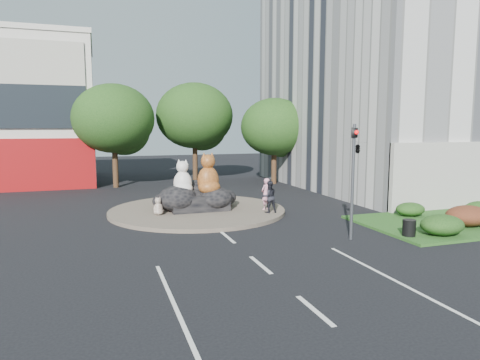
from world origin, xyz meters
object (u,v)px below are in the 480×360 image
at_px(kitten_white, 225,202).
at_px(pedestrian_pink, 266,194).
at_px(cat_white, 183,177).
at_px(cat_tabby, 208,173).
at_px(kitten_calico, 158,206).
at_px(pedestrian_dark, 269,197).
at_px(litter_bin, 409,228).

relative_size(kitten_white, pedestrian_pink, 0.48).
bearing_deg(kitten_white, pedestrian_pink, -29.94).
distance_m(cat_white, cat_tabby, 1.44).
distance_m(kitten_calico, pedestrian_dark, 6.02).
relative_size(kitten_calico, litter_bin, 1.34).
bearing_deg(cat_white, litter_bin, -21.64).
bearing_deg(kitten_calico, pedestrian_pink, -4.78).
bearing_deg(cat_white, kitten_white, 13.25).
relative_size(kitten_white, pedestrian_dark, 0.50).
height_order(pedestrian_dark, litter_bin, pedestrian_dark).
bearing_deg(cat_tabby, litter_bin, -55.99).
distance_m(pedestrian_dark, litter_bin, 7.54).
distance_m(kitten_calico, pedestrian_pink, 6.03).
bearing_deg(pedestrian_pink, kitten_white, -48.67).
distance_m(pedestrian_pink, litter_bin, 8.20).
xyz_separation_m(cat_white, cat_tabby, (1.41, -0.22, 0.18)).
bearing_deg(cat_tabby, cat_white, 164.87).
bearing_deg(pedestrian_pink, litter_bin, 90.42).
xyz_separation_m(kitten_white, pedestrian_pink, (2.18, -0.83, 0.46)).
bearing_deg(cat_tabby, pedestrian_dark, -38.69).
bearing_deg(cat_tabby, pedestrian_pink, -24.70).
bearing_deg(litter_bin, pedestrian_pink, 118.26).
distance_m(cat_tabby, pedestrian_dark, 3.70).
distance_m(kitten_white, litter_bin, 10.06).
relative_size(pedestrian_pink, litter_bin, 2.49).
bearing_deg(pedestrian_dark, kitten_white, -37.06).
relative_size(cat_tabby, kitten_calico, 2.45).
distance_m(kitten_white, pedestrian_pink, 2.38).
bearing_deg(kitten_calico, litter_bin, -37.93).
bearing_deg(pedestrian_dark, kitten_calico, -10.71).
bearing_deg(litter_bin, kitten_white, 127.01).
relative_size(cat_white, pedestrian_dark, 1.14).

